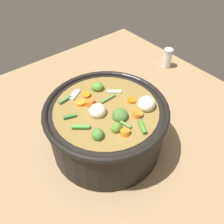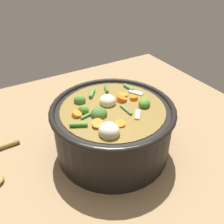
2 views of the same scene
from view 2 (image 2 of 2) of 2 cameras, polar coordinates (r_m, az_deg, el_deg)
The scene contains 2 objects.
ground_plane at distance 0.75m, azimuth 0.15°, elevation -8.53°, with size 1.10×1.10×0.00m, color #8C704C.
cooking_pot at distance 0.70m, azimuth 0.14°, elevation -3.73°, with size 0.33×0.33×0.18m.
Camera 2 is at (0.28, 0.47, 0.51)m, focal length 40.52 mm.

